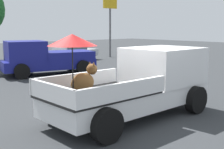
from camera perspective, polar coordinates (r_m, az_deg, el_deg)
ground_plane at (r=8.63m, az=3.49°, el=-8.05°), size 80.00×80.00×0.00m
pickup_truck_main at (r=8.70m, az=5.40°, el=-1.37°), size 5.08×2.32×2.36m
pickup_truck_red at (r=16.45m, az=-12.57°, el=3.03°), size 5.09×3.04×1.80m
parked_sedan_far at (r=22.67m, az=-7.87°, el=4.42°), size 4.56×2.60×1.33m
motel_sign at (r=25.28m, az=-0.37°, el=11.12°), size 1.40×0.16×4.89m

